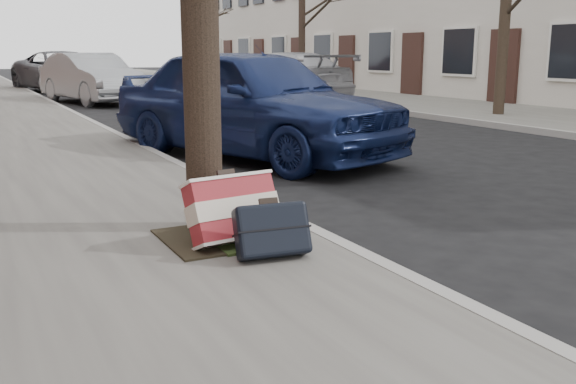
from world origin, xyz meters
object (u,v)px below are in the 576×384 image
suitcase_red (233,210)px  suitcase_navy (272,230)px  car_near_mid (91,78)px  car_near_front (253,102)px

suitcase_red → suitcase_navy: size_ratio=1.30×
suitcase_red → car_near_mid: bearing=75.4°
suitcase_red → car_near_mid: 15.58m
car_near_front → car_near_mid: (-0.13, 11.27, -0.07)m
car_near_front → suitcase_red: bearing=-135.9°
suitcase_red → car_near_front: 4.69m
car_near_mid → car_near_front: bearing=-101.9°
suitcase_navy → car_near_mid: 16.00m
suitcase_red → car_near_mid: size_ratio=0.15×
car_near_mid → suitcase_red: bearing=-109.6°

